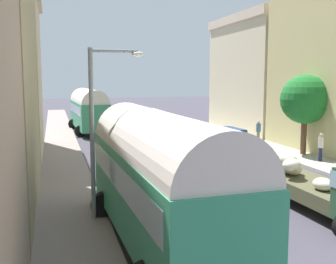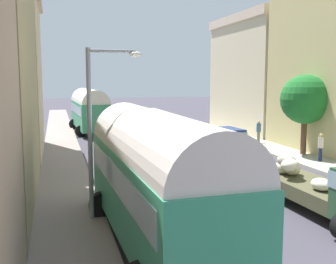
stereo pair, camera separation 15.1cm
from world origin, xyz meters
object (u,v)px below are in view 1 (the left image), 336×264
Objects in this scene: parked_bus_1 at (89,109)px; pedestrian_2 at (258,131)px; parked_bus_0 at (159,173)px; pedestrian_1 at (321,146)px; car_1 at (128,111)px; car_3 at (102,115)px; streetlamp_near at (100,118)px; car_2 at (124,126)px; car_0 at (138,117)px; cargo_truck_1 at (212,144)px.

pedestrian_2 is (11.87, -11.04, -1.19)m from parked_bus_1.
pedestrian_1 is (12.37, 9.39, -1.22)m from parked_bus_0.
parked_bus_1 is at bearing 123.15° from pedestrian_1.
car_1 is at bearing 100.08° from pedestrian_1.
car_3 is 0.64× the size of streetlamp_near.
parked_bus_1 is at bearing 137.63° from car_2.
car_0 reaches higher than car_2.
pedestrian_1 is (6.22, -1.80, -0.14)m from cargo_truck_1.
pedestrian_1 is at bearing -16.10° from cargo_truck_1.
car_2 is 12.27m from pedestrian_2.
car_3 is (-3.50, 26.04, -0.37)m from cargo_truck_1.
parked_bus_1 is at bearing 89.35° from parked_bus_0.
car_0 is 8.65m from car_2.
car_2 is (-3.36, -16.68, -0.04)m from car_1.
parked_bus_0 reaches higher than car_2.
parked_bus_1 is 2.58× the size of car_1.
cargo_truck_1 is at bearing -90.83° from car_1.
car_3 is at bearing 76.05° from parked_bus_1.
cargo_truck_1 is 30.69m from car_1.
parked_bus_0 is 3.40m from streetlamp_near.
car_2 is 1.14× the size of car_3.
parked_bus_1 is 4.22m from car_2.
streetlamp_near is at bearing -101.53° from car_1.
car_1 is (0.45, 30.68, -0.39)m from cargo_truck_1.
parked_bus_1 reaches higher than pedestrian_2.
parked_bus_1 is 2.53× the size of car_3.
parked_bus_1 is 2.49× the size of car_0.
pedestrian_1 is at bearing 25.73° from streetlamp_near.
parked_bus_0 is 27.85m from parked_bus_1.
car_0 is at bearing 110.02° from pedestrian_2.
cargo_truck_1 is at bearing -90.05° from car_0.
pedestrian_1 is at bearing -70.74° from car_3.
parked_bus_1 is 1.45× the size of cargo_truck_1.
cargo_truck_1 is at bearing -137.04° from pedestrian_2.
car_0 is 31.61m from streetlamp_near.
car_0 is 5.26m from car_3.
car_1 is 17.01m from car_2.
streetlamp_near is (-7.53, -8.42, 2.50)m from cargo_truck_1.
pedestrian_1 reaches higher than car_3.
streetlamp_near is at bearing -131.79° from cargo_truck_1.
streetlamp_near is (-7.97, -39.10, 2.89)m from car_1.
car_1 is 2.11× the size of pedestrian_1.
pedestrian_2 is at bearing 91.42° from pedestrian_1.
car_2 is (-2.94, -8.14, -0.04)m from car_0.
parked_bus_0 is 42.41m from car_1.
parked_bus_1 is 8.15m from car_0.
parked_bus_1 is 5.36× the size of pedestrian_2.
pedestrian_1 is (12.06, -18.46, -1.20)m from parked_bus_1.
pedestrian_1 is 15.49m from streetlamp_near.
pedestrian_2 is at bearing 54.06° from parked_bus_0.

